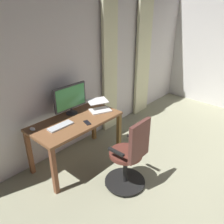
# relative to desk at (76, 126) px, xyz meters

# --- Properties ---
(back_room_partition) EXTENTS (5.76, 0.10, 2.61)m
(back_room_partition) POSITION_rel_desk_xyz_m (-0.82, -0.49, 0.67)
(back_room_partition) COLOR silver
(back_room_partition) RESTS_ON ground
(curtain_left_panel) EXTENTS (0.46, 0.06, 2.35)m
(curtain_left_panel) POSITION_rel_desk_xyz_m (-2.20, -0.38, 0.54)
(curtain_left_panel) COLOR beige
(curtain_left_panel) RESTS_ON ground
(curtain_right_panel) EXTENTS (0.35, 0.06, 2.35)m
(curtain_right_panel) POSITION_rel_desk_xyz_m (-1.16, -0.38, 0.54)
(curtain_right_panel) COLOR beige
(curtain_right_panel) RESTS_ON ground
(desk) EXTENTS (1.35, 0.68, 0.74)m
(desk) POSITION_rel_desk_xyz_m (0.00, 0.00, 0.00)
(desk) COLOR brown
(desk) RESTS_ON ground
(office_chair) EXTENTS (0.56, 0.56, 1.04)m
(office_chair) POSITION_rel_desk_xyz_m (-0.10, 0.94, -0.16)
(office_chair) COLOR black
(office_chair) RESTS_ON ground
(computer_monitor) EXTENTS (0.58, 0.18, 0.46)m
(computer_monitor) POSITION_rel_desk_xyz_m (-0.11, -0.22, 0.35)
(computer_monitor) COLOR #333338
(computer_monitor) RESTS_ON desk
(computer_keyboard) EXTENTS (0.37, 0.13, 0.02)m
(computer_keyboard) POSITION_rel_desk_xyz_m (0.27, 0.01, 0.11)
(computer_keyboard) COLOR #B7BCC1
(computer_keyboard) RESTS_ON desk
(laptop) EXTENTS (0.42, 0.42, 0.14)m
(laptop) POSITION_rel_desk_xyz_m (-0.48, 0.02, 0.15)
(laptop) COLOR white
(laptop) RESTS_ON desk
(computer_mouse) EXTENTS (0.06, 0.10, 0.04)m
(computer_mouse) POSITION_rel_desk_xyz_m (0.58, -0.20, 0.12)
(computer_mouse) COLOR white
(computer_mouse) RESTS_ON desk
(cell_phone_by_monitor) EXTENTS (0.11, 0.16, 0.01)m
(cell_phone_by_monitor) POSITION_rel_desk_xyz_m (-0.05, 0.19, 0.10)
(cell_phone_by_monitor) COLOR black
(cell_phone_by_monitor) RESTS_ON desk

